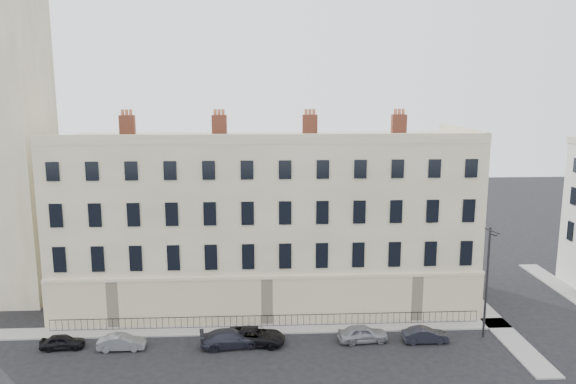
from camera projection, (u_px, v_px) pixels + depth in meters
name	position (u px, v px, depth m)	size (l,w,h in m)	color
ground	(350.00, 356.00, 41.07)	(160.00, 160.00, 0.00)	black
terrace	(266.00, 220.00, 51.11)	(36.22, 12.22, 17.00)	#B9AB89
pavement_terrace	(218.00, 330.00, 45.44)	(48.00, 2.00, 0.12)	gray
pavement_east_return	(481.00, 309.00, 49.59)	(2.00, 24.00, 0.12)	gray
railings	(267.00, 321.00, 45.95)	(35.00, 0.04, 0.96)	black
car_a	(63.00, 342.00, 42.21)	(1.30, 3.23, 1.10)	black
car_b	(122.00, 342.00, 42.07)	(1.22, 3.50, 1.15)	slate
car_c	(231.00, 338.00, 42.51)	(1.89, 4.64, 1.35)	#22232E
car_d	(255.00, 336.00, 42.96)	(2.14, 4.64, 1.29)	black
car_e	(363.00, 334.00, 43.36)	(1.56, 3.87, 1.32)	gray
car_f	(425.00, 335.00, 43.27)	(1.23, 3.52, 1.16)	black
streetlamp	(487.00, 278.00, 43.25)	(0.63, 1.90, 8.95)	#29282C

